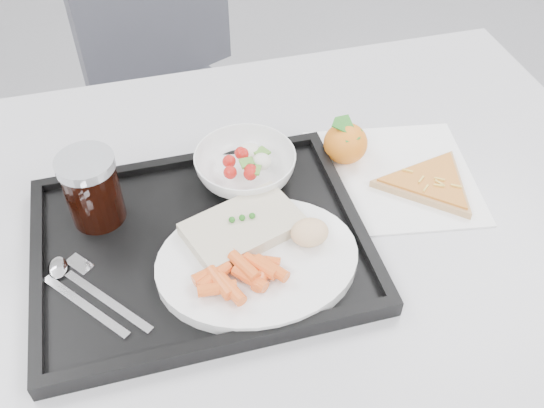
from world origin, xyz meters
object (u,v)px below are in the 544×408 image
Objects in this scene: salad_bowl at (245,167)px; table at (253,245)px; chair at (167,81)px; cola_glass at (92,188)px; tray at (201,245)px; tangerine at (346,143)px; dinner_plate at (257,261)px; pizza_slice at (431,183)px.

table is at bearing -95.86° from salad_bowl.
chair reaches higher than cola_glass.
tray reaches higher than table.
chair is 0.68m from salad_bowl.
cola_glass is at bearing -174.11° from tangerine.
tangerine is (0.26, 0.13, 0.03)m from tray.
table is 0.71m from chair.
dinner_plate reaches higher than table.
tray reaches higher than pizza_slice.
salad_bowl is 0.22m from cola_glass.
tangerine is (0.19, 0.19, 0.01)m from dinner_plate.
chair is at bearing 114.95° from pizza_slice.
table is 4.44× the size of dinner_plate.
cola_glass reaches higher than dinner_plate.
tangerine reaches higher than tray.
chair reaches higher than salad_bowl.
pizza_slice is at bearing 17.15° from dinner_plate.
chair is at bearing 92.51° from dinner_plate.
tray is 1.97× the size of pizza_slice.
table is at bearing 28.50° from tray.
tray is 0.36m from pizza_slice.
tray is 0.14m from salad_bowl.
tray is 0.17m from cola_glass.
tray is at bearing -175.16° from pizza_slice.
tangerine is at bearing -69.91° from chair.
chair is 4.07× the size of pizza_slice.
salad_bowl reaches higher than pizza_slice.
cola_glass is 1.19× the size of tangerine.
tray is at bearing -151.50° from table.
dinner_plate reaches higher than pizza_slice.
pizza_slice is (0.33, -0.71, 0.22)m from chair.
tray is 0.29m from tangerine.
table is 0.14m from dinner_plate.
pizza_slice is at bearing -3.02° from table.
chair is 10.29× the size of tangerine.
table is at bearing -85.70° from chair.
cola_glass is 0.39m from tangerine.
tangerine is at bearing 137.90° from pizza_slice.
dinner_plate is 2.99× the size of tangerine.
chair is at bearing 76.12° from cola_glass.
pizza_slice is at bearing -42.10° from tangerine.
salad_bowl is at bearing 84.14° from table.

